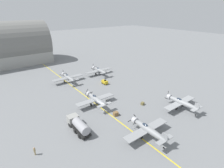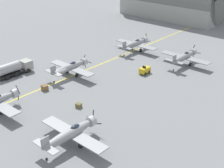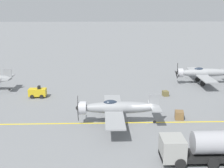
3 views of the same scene
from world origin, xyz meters
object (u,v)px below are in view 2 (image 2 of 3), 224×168
at_px(tow_tractor, 145,70).
at_px(supply_crate_mid_lane, 45,88).
at_px(airplane_mid_center, 70,67).
at_px(airplane_near_right, 71,133).
at_px(fuel_tanker, 15,68).
at_px(airplane_far_right, 184,57).
at_px(airplane_far_center, 135,44).
at_px(supply_crate_by_tanker, 79,105).

distance_m(tow_tractor, supply_crate_mid_lane, 21.73).
relative_size(airplane_mid_center, tow_tractor, 4.62).
relative_size(tow_tractor, supply_crate_mid_lane, 2.10).
bearing_deg(airplane_near_right, fuel_tanker, 151.87).
bearing_deg(airplane_mid_center, tow_tractor, 60.43).
xyz_separation_m(airplane_far_right, supply_crate_mid_lane, (-13.74, -29.35, -1.50)).
bearing_deg(tow_tractor, airplane_far_right, 68.50).
bearing_deg(airplane_mid_center, airplane_near_right, -27.05).
xyz_separation_m(airplane_mid_center, airplane_far_right, (15.02, 21.50, 0.00)).
bearing_deg(airplane_far_center, tow_tractor, -27.29).
bearing_deg(airplane_far_right, supply_crate_mid_lane, -97.98).
height_order(airplane_far_center, supply_crate_by_tanker, airplane_far_center).
height_order(airplane_mid_center, fuel_tanker, airplane_mid_center).
xyz_separation_m(tow_tractor, supply_crate_mid_lane, (-9.81, -19.39, -0.28)).
relative_size(airplane_near_right, airplane_far_center, 1.00).
bearing_deg(fuel_tanker, supply_crate_by_tanker, -1.79).
xyz_separation_m(airplane_mid_center, fuel_tanker, (-9.46, -7.48, -0.50)).
distance_m(tow_tractor, supply_crate_by_tanker, 19.67).
relative_size(airplane_mid_center, fuel_tanker, 1.50).
height_order(airplane_far_right, airplane_far_center, airplane_far_center).
xyz_separation_m(airplane_near_right, fuel_tanker, (-27.75, 8.62, -0.50)).
relative_size(fuel_tanker, supply_crate_by_tanker, 8.45).
bearing_deg(supply_crate_mid_lane, airplane_near_right, -25.88).
distance_m(airplane_near_right, supply_crate_mid_lane, 18.97).
bearing_deg(supply_crate_mid_lane, airplane_far_center, 90.91).
height_order(airplane_far_center, supply_crate_mid_lane, airplane_far_center).
bearing_deg(airplane_far_center, supply_crate_mid_lane, -72.20).
xyz_separation_m(fuel_tanker, tow_tractor, (20.55, 19.02, -0.72)).
height_order(airplane_far_center, fuel_tanker, airplane_far_center).
xyz_separation_m(airplane_far_right, airplane_near_right, (3.27, -37.60, -0.00)).
relative_size(airplane_mid_center, airplane_far_right, 1.00).
height_order(airplane_far_right, airplane_near_right, airplane_near_right).
height_order(airplane_far_right, fuel_tanker, airplane_far_right).
bearing_deg(fuel_tanker, airplane_near_right, -17.26).
height_order(airplane_mid_center, supply_crate_mid_lane, airplane_mid_center).
bearing_deg(supply_crate_mid_lane, tow_tractor, 63.16).
xyz_separation_m(airplane_mid_center, supply_crate_by_tanker, (11.19, -8.13, -1.62)).
relative_size(airplane_far_right, supply_crate_by_tanker, 12.67).
bearing_deg(fuel_tanker, supply_crate_mid_lane, -1.99).
bearing_deg(airplane_near_right, airplane_mid_center, 127.77).
bearing_deg(airplane_far_center, supply_crate_by_tanker, -53.83).
distance_m(airplane_far_center, fuel_tanker, 30.77).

